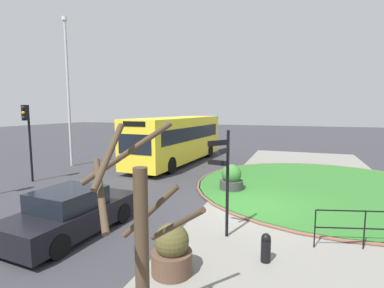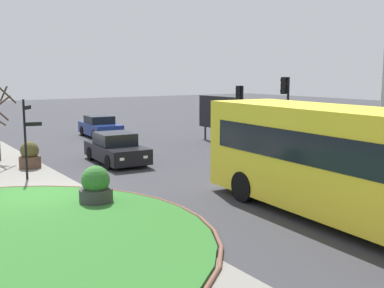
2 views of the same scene
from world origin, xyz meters
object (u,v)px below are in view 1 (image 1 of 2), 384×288
(car_far_lane, at_px, (72,213))
(street_tree_bare, at_px, (140,254))
(traffic_light_far, at_px, (27,126))
(lamppost_tall, at_px, (68,89))
(planter_near_signpost, at_px, (231,179))
(signpost_directional, at_px, (225,176))
(bus_yellow, at_px, (177,139))
(bollard_foreground, at_px, (266,248))
(planter_kerbside, at_px, (172,251))

(car_far_lane, relative_size, street_tree_bare, 1.20)
(traffic_light_far, relative_size, lamppost_tall, 0.42)
(traffic_light_far, xyz_separation_m, planter_near_signpost, (1.94, -10.18, -2.35))
(signpost_directional, xyz_separation_m, street_tree_bare, (-4.85, -0.04, 0.01))
(traffic_light_far, height_order, planter_near_signpost, traffic_light_far)
(planter_near_signpost, bearing_deg, street_tree_bare, -174.75)
(car_far_lane, bearing_deg, lamppost_tall, 46.65)
(bus_yellow, xyz_separation_m, planter_near_signpost, (-5.73, -5.14, -1.16))
(bus_yellow, height_order, street_tree_bare, street_tree_bare)
(bollard_foreground, relative_size, planter_kerbside, 0.62)
(car_far_lane, distance_m, lamppost_tall, 12.40)
(car_far_lane, relative_size, planter_near_signpost, 3.41)
(bollard_foreground, xyz_separation_m, bus_yellow, (11.62, 7.29, 1.35))
(car_far_lane, xyz_separation_m, street_tree_bare, (-3.51, -4.43, 1.22))
(bus_yellow, bearing_deg, car_far_lane, 10.99)
(bus_yellow, xyz_separation_m, car_far_lane, (-11.92, -1.60, -1.08))
(traffic_light_far, relative_size, planter_near_signpost, 3.17)
(traffic_light_far, height_order, planter_kerbside, traffic_light_far)
(bus_yellow, bearing_deg, planter_kerbside, 25.79)
(lamppost_tall, distance_m, planter_near_signpost, 12.48)
(signpost_directional, relative_size, car_far_lane, 0.74)
(lamppost_tall, bearing_deg, car_far_lane, -137.19)
(signpost_directional, bearing_deg, bus_yellow, 29.54)
(street_tree_bare, bearing_deg, bus_yellow, 21.35)
(traffic_light_far, distance_m, lamppost_tall, 4.92)
(planter_kerbside, relative_size, street_tree_bare, 0.33)
(bus_yellow, bearing_deg, planter_near_signpost, 45.21)
(traffic_light_far, height_order, lamppost_tall, lamppost_tall)
(bollard_foreground, bearing_deg, street_tree_bare, 161.74)
(signpost_directional, xyz_separation_m, lamppost_tall, (7.15, 12.26, 3.24))
(car_far_lane, bearing_deg, bus_yellow, 11.50)
(bus_yellow, height_order, car_far_lane, bus_yellow)
(lamppost_tall, bearing_deg, signpost_directional, -120.24)
(bollard_foreground, xyz_separation_m, street_tree_bare, (-3.81, 1.26, 1.49))
(bollard_foreground, bearing_deg, traffic_light_far, 72.24)
(bus_yellow, xyz_separation_m, street_tree_bare, (-15.43, -6.03, 0.14))
(planter_near_signpost, bearing_deg, planter_kerbside, -178.57)
(bus_yellow, distance_m, traffic_light_far, 9.25)
(planter_kerbside, bearing_deg, traffic_light_far, 63.37)
(lamppost_tall, bearing_deg, bollard_foreground, -121.14)
(signpost_directional, xyz_separation_m, planter_near_signpost, (4.84, 0.86, -1.29))
(planter_near_signpost, bearing_deg, bollard_foreground, -159.95)
(car_far_lane, distance_m, street_tree_bare, 5.78)
(planter_kerbside, bearing_deg, street_tree_bare, -164.48)
(traffic_light_far, bearing_deg, bus_yellow, 133.71)
(car_far_lane, xyz_separation_m, traffic_light_far, (4.25, 6.64, 2.27))
(bollard_foreground, height_order, planter_near_signpost, planter_near_signpost)
(bus_yellow, relative_size, planter_kerbside, 8.82)
(street_tree_bare, bearing_deg, planter_kerbside, 15.52)
(bollard_foreground, relative_size, traffic_light_far, 0.19)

